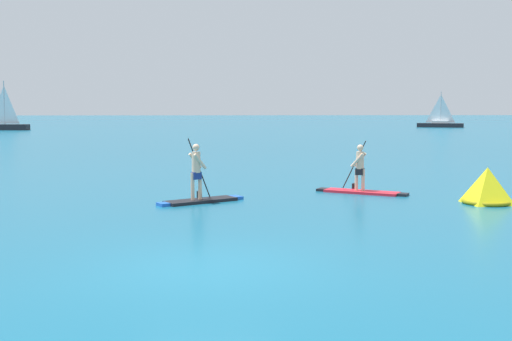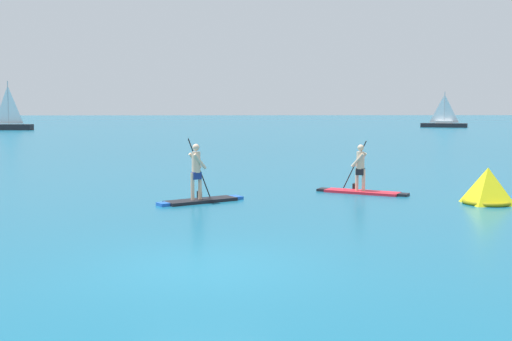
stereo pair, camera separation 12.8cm
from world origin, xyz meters
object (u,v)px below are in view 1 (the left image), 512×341
(paddleboarder_mid_center, at_px, (199,189))
(sailboat_left_horizon, at_px, (5,124))
(paddleboarder_far_right, at_px, (361,182))
(sailboat_right_horizon, at_px, (440,123))
(race_marker_buoy, at_px, (487,188))

(paddleboarder_mid_center, bearing_deg, sailboat_left_horizon, 81.37)
(paddleboarder_far_right, relative_size, sailboat_right_horizon, 0.43)
(paddleboarder_mid_center, bearing_deg, race_marker_buoy, -36.39)
(race_marker_buoy, bearing_deg, sailboat_right_horizon, 71.68)
(paddleboarder_far_right, distance_m, sailboat_right_horizon, 74.26)
(paddleboarder_far_right, bearing_deg, race_marker_buoy, 173.10)
(race_marker_buoy, xyz_separation_m, sailboat_right_horizon, (23.74, 71.69, 0.13))
(sailboat_right_horizon, bearing_deg, paddleboarder_mid_center, 86.96)
(paddleboarder_mid_center, relative_size, race_marker_buoy, 1.55)
(sailboat_left_horizon, bearing_deg, paddleboarder_far_right, -57.78)
(race_marker_buoy, bearing_deg, paddleboarder_far_right, 142.39)
(paddleboarder_mid_center, relative_size, sailboat_right_horizon, 0.39)
(race_marker_buoy, distance_m, sailboat_right_horizon, 75.52)
(race_marker_buoy, distance_m, sailboat_left_horizon, 72.75)
(paddleboarder_mid_center, distance_m, race_marker_buoy, 8.62)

